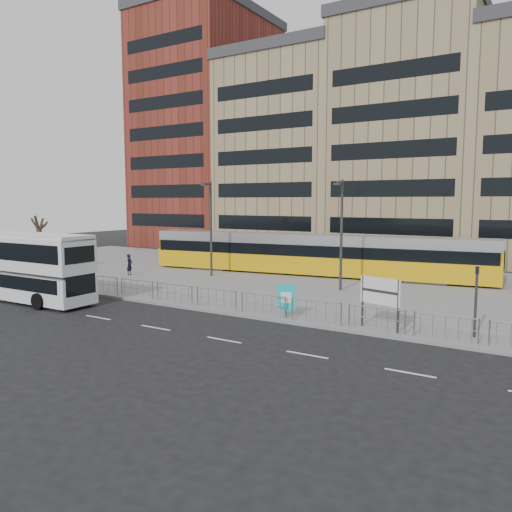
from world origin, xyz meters
The scene contains 16 objects.
ground centered at (0.00, 0.00, 0.00)m, with size 120.00×120.00×0.00m, color black.
plaza centered at (0.00, 12.00, 0.07)m, with size 64.00×24.00×0.15m, color slate.
kerb centered at (0.00, 0.05, 0.07)m, with size 64.00×0.25×0.17m, color gray.
building_row centered at (1.55, 34.27, 12.91)m, with size 70.40×18.40×31.20m.
pedestrian_barrier centered at (2.00, 0.50, 0.98)m, with size 32.07×0.07×1.10m.
road_markings centered at (1.00, -4.00, 0.01)m, with size 62.00×0.12×0.01m, color white.
double_decker_bus centered at (-9.37, -3.28, 2.22)m, with size 10.30×2.76×4.11m.
tram centered at (1.31, 14.65, 1.78)m, with size 27.62×5.95×3.24m.
station_sign centered at (11.35, 0.80, 1.81)m, with size 2.03×0.62×2.40m.
ad_panel centered at (6.52, 0.76, 1.12)m, with size 0.85×0.36×1.65m.
pedestrian centered at (-10.91, 6.92, 0.98)m, with size 0.61×0.40×1.67m, color black.
traffic_light_west centered at (-9.96, 1.51, 2.12)m, with size 0.17×0.21×3.10m.
traffic_light_east centered at (15.28, 1.65, 2.12)m, with size 0.18×0.21×3.10m.
lamp_post_west centered at (-5.04, 9.83, 4.20)m, with size 0.45×1.04×7.37m.
lamp_post_east centered at (5.99, 9.27, 4.14)m, with size 0.45×1.04×7.25m.
bare_tree centered at (-18.67, 4.40, 4.92)m, with size 4.03×4.03×6.62m.
Camera 1 is at (18.28, -21.31, 6.04)m, focal length 35.00 mm.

